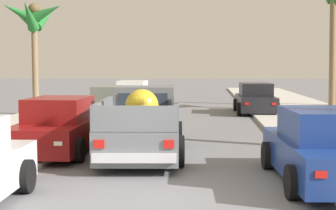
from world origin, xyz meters
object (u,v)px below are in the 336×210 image
Objects in this scene: car_left_far at (133,95)px; palm_tree_right_fore at (32,21)px; car_right_near at (113,105)px; car_right_far at (59,127)px; car_left_mid at (255,99)px; car_left_near at (323,149)px; pickup_truck at (142,125)px.

car_left_far is 0.77× the size of palm_tree_right_fore.
car_right_near and car_left_far have the same top height.
car_left_mid is at bearing 60.73° from car_right_far.
car_left_mid is at bearing -25.68° from car_left_far.
palm_tree_right_fore reaches higher than car_left_near.
car_left_far is at bearing 92.23° from car_right_near.
car_right_near is at bearing 106.60° from pickup_truck.
car_right_near is 6.44m from palm_tree_right_fore.
car_left_mid is (6.50, 4.25, 0.00)m from car_right_near.
pickup_truck is at bearing -109.66° from car_left_mid.
car_left_near is at bearing -90.40° from car_left_mid.
palm_tree_right_fore is (-10.94, -1.63, 3.86)m from car_left_mid.
car_left_near is 19.21m from car_left_far.
palm_tree_right_fore reaches higher than car_left_far.
palm_tree_right_fore is at bearing 149.34° from car_right_near.
car_left_mid is at bearing 33.19° from car_right_near.
car_right_far is 11.67m from palm_tree_right_fore.
palm_tree_right_fore is at bearing 129.56° from car_left_near.
car_right_near is at bearing -87.77° from car_left_far.
car_left_near is 1.01× the size of car_right_far.
car_left_far is at bearing 154.32° from car_left_mid.
car_right_far is at bearing -90.59° from car_right_near.
pickup_truck is 12.80m from palm_tree_right_fore.
pickup_truck reaches higher than car_left_near.
pickup_truck is 1.25× the size of car_left_mid.
car_left_near is at bearing -24.80° from car_right_far.
pickup_truck is 1.25× the size of car_right_far.
car_right_far is at bearing -89.18° from car_left_far.
palm_tree_right_fore reaches higher than car_left_mid.
pickup_truck is 15.34m from car_left_far.
palm_tree_right_fore reaches higher than pickup_truck.
pickup_truck is 1.24× the size of car_left_far.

